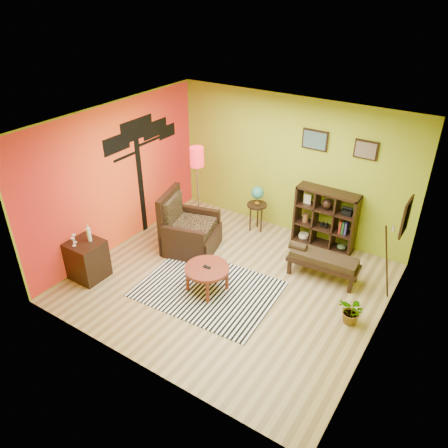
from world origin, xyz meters
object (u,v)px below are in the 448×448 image
Objects in this scene: coffee_table at (207,271)px; cube_shelf at (326,219)px; globe_table at (257,198)px; bench at (322,260)px; side_cabinet at (87,259)px; floor_lamp at (197,165)px; potted_plant at (352,314)px; armchair at (188,232)px.

coffee_table is 2.66m from cube_shelf.
bench is at bearing -24.46° from globe_table.
side_cabinet is at bearing -119.26° from globe_table.
potted_plant is (3.59, -0.93, -1.34)m from floor_lamp.
cube_shelf is (2.19, 1.54, 0.24)m from armchair.
bench is at bearing 32.89° from side_cabinet.
globe_table is (0.78, 1.33, 0.40)m from armchair.
globe_table is at bearing 37.04° from floor_lamp.
floor_lamp reaches higher than armchair.
cube_shelf is at bearing 8.27° from globe_table.
bench reaches higher than coffee_table.
armchair reaches higher than globe_table.
coffee_table is 2.41m from potted_plant.
globe_table is 0.84× the size of cube_shelf.
cube_shelf is at bearing 123.24° from potted_plant.
potted_plant is at bearing -5.43° from armchair.
armchair is at bearing -168.23° from bench.
armchair is at bearing -120.41° from globe_table.
armchair is 2.61× the size of potted_plant.
floor_lamp reaches higher than potted_plant.
floor_lamp is at bearing 130.07° from coffee_table.
armchair reaches higher than coffee_table.
globe_table is 2.22× the size of potted_plant.
cube_shelf is at bearing 109.26° from bench.
globe_table is at bearing 147.80° from potted_plant.
cube_shelf is (1.12, 2.41, 0.20)m from coffee_table.
floor_lamp is at bearing -142.96° from globe_table.
globe_table is 1.43m from cube_shelf.
armchair is at bearing 174.57° from potted_plant.
coffee_table is at bearing -39.19° from armchair.
floor_lamp is (-1.25, 1.48, 1.11)m from coffee_table.
armchair is 1.59m from globe_table.
coffee_table is at bearing 22.85° from side_cabinet.
armchair is at bearing 140.81° from coffee_table.
side_cabinet is at bearing -133.80° from cube_shelf.
bench is 2.84× the size of potted_plant.
coffee_table is 0.74× the size of side_cabinet.
armchair is 0.63× the size of floor_lamp.
floor_lamp reaches higher than bench.
armchair is (-1.07, 0.87, -0.04)m from coffee_table.
bench is (2.54, 0.53, 0.01)m from armchair.
coffee_table reaches higher than potted_plant.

